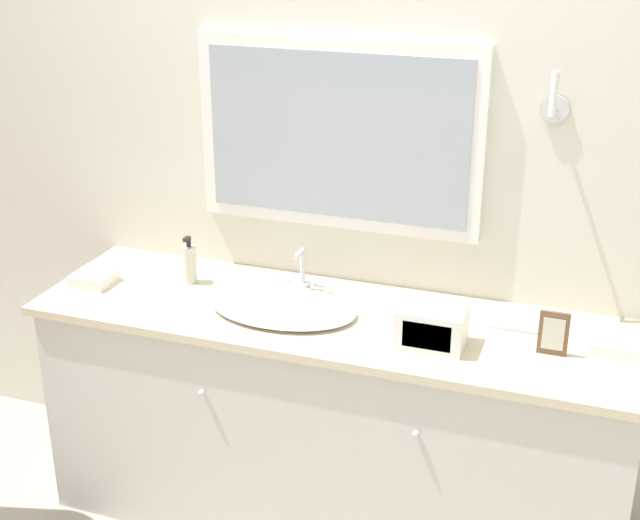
{
  "coord_description": "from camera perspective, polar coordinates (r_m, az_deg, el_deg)",
  "views": [
    {
      "loc": [
        0.87,
        -2.3,
        2.23
      ],
      "look_at": [
        -0.05,
        0.33,
        1.06
      ],
      "focal_mm": 50.0,
      "sensor_mm": 36.0,
      "label": 1
    }
  ],
  "objects": [
    {
      "name": "metal_tray",
      "position": [
        3.09,
        12.83,
        -4.04
      ],
      "size": [
        0.2,
        0.11,
        0.01
      ],
      "color": "silver",
      "rests_on": "vanity_counter"
    },
    {
      "name": "vanity_counter",
      "position": [
        3.3,
        0.89,
        -10.24
      ],
      "size": [
        2.13,
        0.63,
        0.86
      ],
      "color": "beige",
      "rests_on": "ground_plane"
    },
    {
      "name": "hand_towel_far_corner",
      "position": [
        2.99,
        18.45,
        -5.34
      ],
      "size": [
        0.17,
        0.1,
        0.04
      ],
      "color": "white",
      "rests_on": "vanity_counter"
    },
    {
      "name": "sink_basin",
      "position": [
        3.12,
        -2.32,
        -2.95
      ],
      "size": [
        0.53,
        0.4,
        0.17
      ],
      "color": "white",
      "rests_on": "vanity_counter"
    },
    {
      "name": "wall_back",
      "position": [
        3.24,
        2.87,
        5.63
      ],
      "size": [
        8.0,
        0.18,
        2.55
      ],
      "color": "silver",
      "rests_on": "ground_plane"
    },
    {
      "name": "soap_bottle",
      "position": [
        3.35,
        -8.33,
        -0.22
      ],
      "size": [
        0.05,
        0.05,
        0.19
      ],
      "color": "beige",
      "rests_on": "vanity_counter"
    },
    {
      "name": "picture_frame",
      "position": [
        2.9,
        14.72,
        -4.57
      ],
      "size": [
        0.09,
        0.01,
        0.15
      ],
      "color": "brown",
      "rests_on": "vanity_counter"
    },
    {
      "name": "appliance_box",
      "position": [
        2.89,
        7.16,
        -4.24
      ],
      "size": [
        0.22,
        0.16,
        0.13
      ],
      "color": "white",
      "rests_on": "vanity_counter"
    },
    {
      "name": "hand_towel_near_sink",
      "position": [
        3.43,
        -14.26,
        -1.13
      ],
      "size": [
        0.14,
        0.14,
        0.04
      ],
      "color": "white",
      "rests_on": "vanity_counter"
    }
  ]
}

